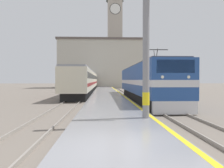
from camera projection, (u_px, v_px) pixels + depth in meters
name	position (u px, v px, depth m)	size (l,w,h in m)	color
ground_plane	(106.00, 93.00, 36.23)	(200.00, 200.00, 0.00)	#70665B
platform	(106.00, 94.00, 31.23)	(3.86, 140.00, 0.41)	gray
rail_track_near	(133.00, 95.00, 31.40)	(2.83, 140.00, 0.16)	#70665B
rail_track_far	(82.00, 95.00, 31.08)	(2.83, 140.00, 0.16)	#70665B
locomotive_train	(144.00, 83.00, 22.88)	(2.92, 19.81, 4.70)	black
passenger_train	(88.00, 81.00, 42.77)	(2.92, 45.55, 3.64)	black
catenary_mast	(147.00, 39.00, 10.15)	(2.68, 0.34, 7.53)	gray
clock_tower	(115.00, 35.00, 69.78)	(5.63, 5.63, 31.40)	#ADA393
station_building	(102.00, 64.00, 60.51)	(23.65, 9.58, 13.14)	#B7B2A3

